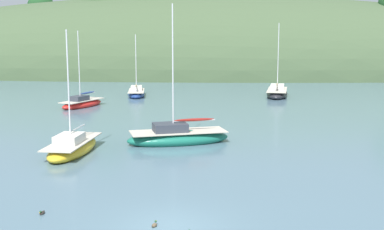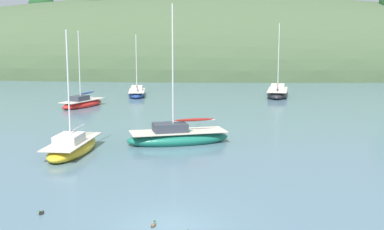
# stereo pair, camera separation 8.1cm
# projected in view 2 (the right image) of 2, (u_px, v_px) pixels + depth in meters

# --- Properties ---
(ground_plane) EXTENTS (400.00, 400.00, 0.00)m
(ground_plane) POSITION_uv_depth(u_px,v_px,m) (169.00, 227.00, 20.11)
(ground_plane) COLOR slate
(far_shoreline_hill) EXTENTS (150.00, 36.00, 31.73)m
(far_shoreline_hill) POSITION_uv_depth(u_px,v_px,m) (205.00, 73.00, 94.56)
(far_shoreline_hill) COLOR #425638
(far_shoreline_hill) RESTS_ON ground
(sailboat_orange_cutter) EXTENTS (2.68, 6.03, 7.51)m
(sailboat_orange_cutter) POSITION_uv_depth(u_px,v_px,m) (137.00, 93.00, 60.72)
(sailboat_orange_cutter) COLOR navy
(sailboat_orange_cutter) RESTS_ON ground
(sailboat_red_portside) EXTENTS (4.14, 5.99, 7.92)m
(sailboat_red_portside) POSITION_uv_depth(u_px,v_px,m) (82.00, 103.00, 52.16)
(sailboat_red_portside) COLOR red
(sailboat_red_portside) RESTS_ON ground
(sailboat_navy_dinghy) EXTENTS (3.48, 7.36, 8.86)m
(sailboat_navy_dinghy) POSITION_uv_depth(u_px,v_px,m) (277.00, 93.00, 60.41)
(sailboat_navy_dinghy) COLOR #232328
(sailboat_navy_dinghy) RESTS_ON ground
(sailboat_yellow_far) EXTENTS (7.51, 4.37, 9.70)m
(sailboat_yellow_far) POSITION_uv_depth(u_px,v_px,m) (177.00, 137.00, 35.07)
(sailboat_yellow_far) COLOR #196B56
(sailboat_yellow_far) RESTS_ON ground
(sailboat_grey_yawl) EXTENTS (2.72, 6.60, 7.97)m
(sailboat_grey_yawl) POSITION_uv_depth(u_px,v_px,m) (72.00, 147.00, 32.21)
(sailboat_grey_yawl) COLOR gold
(sailboat_grey_yawl) RESTS_ON ground
(duck_lone_left) EXTENTS (0.22, 0.43, 0.24)m
(duck_lone_left) POSITION_uv_depth(u_px,v_px,m) (41.00, 213.00, 21.48)
(duck_lone_left) COLOR #2D2823
(duck_lone_left) RESTS_ON ground
(duck_straggler) EXTENTS (0.26, 0.42, 0.24)m
(duck_straggler) POSITION_uv_depth(u_px,v_px,m) (153.00, 225.00, 20.12)
(duck_straggler) COLOR brown
(duck_straggler) RESTS_ON ground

